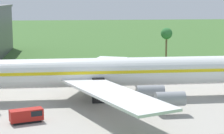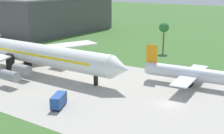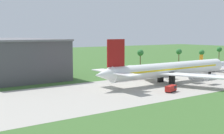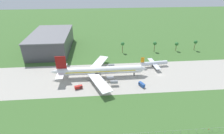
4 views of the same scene
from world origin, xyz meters
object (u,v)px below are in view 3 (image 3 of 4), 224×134
(jet_airliner, at_px, (169,70))
(regional_aircraft, at_px, (212,66))
(baggage_tug, at_px, (171,88))
(terminal_building, at_px, (7,58))

(jet_airliner, bearing_deg, regional_aircraft, 15.61)
(regional_aircraft, height_order, baggage_tug, regional_aircraft)
(baggage_tug, bearing_deg, terminal_building, 114.29)
(terminal_building, bearing_deg, regional_aircraft, -25.97)
(jet_airliner, distance_m, regional_aircraft, 47.45)
(regional_aircraft, distance_m, terminal_building, 102.95)
(jet_airliner, distance_m, baggage_tug, 20.63)
(regional_aircraft, bearing_deg, terminal_building, 154.03)
(jet_airliner, distance_m, terminal_building, 74.41)
(baggage_tug, bearing_deg, jet_airliner, 45.28)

